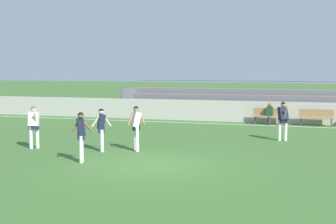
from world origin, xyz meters
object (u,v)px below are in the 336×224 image
at_px(player_dark_pressing_high, 101,126).
at_px(player_dark_overlapping, 81,132).
at_px(player_dark_challenging, 283,118).
at_px(soccer_ball, 137,147).
at_px(bench_far_left, 270,115).
at_px(bench_near_wall_gap, 316,116).
at_px(spectator_seated, 269,112).
at_px(player_white_dropping_back, 136,124).
at_px(bleacher_stand, 278,103).
at_px(player_white_deep_cover, 34,123).

relative_size(player_dark_pressing_high, player_dark_overlapping, 0.96).
xyz_separation_m(player_dark_challenging, soccer_ball, (-5.35, -3.82, -0.91)).
relative_size(bench_far_left, player_dark_pressing_high, 1.10).
xyz_separation_m(bench_near_wall_gap, player_dark_challenging, (-1.55, -5.68, 0.47)).
xyz_separation_m(bench_far_left, player_dark_challenging, (0.94, -5.68, 0.47)).
bearing_deg(player_dark_overlapping, player_dark_pressing_high, 95.38).
bearing_deg(bench_far_left, player_dark_overlapping, -113.79).
height_order(bench_far_left, spectator_seated, spectator_seated).
distance_m(player_white_dropping_back, player_dark_overlapping, 2.69).
height_order(bench_far_left, player_dark_pressing_high, player_dark_pressing_high).
distance_m(bleacher_stand, player_dark_pressing_high, 14.25).
height_order(bench_far_left, bench_near_wall_gap, same).
height_order(spectator_seated, player_white_dropping_back, player_white_dropping_back).
height_order(bench_far_left, player_dark_overlapping, player_dark_overlapping).
bearing_deg(player_dark_pressing_high, player_dark_challenging, 34.57).
relative_size(player_dark_challenging, soccer_ball, 7.74).
xyz_separation_m(bench_far_left, player_dark_overlapping, (-5.39, -12.23, 0.47)).
relative_size(bench_near_wall_gap, player_dark_overlapping, 1.06).
bearing_deg(bench_near_wall_gap, bench_far_left, 180.00).
distance_m(bleacher_stand, player_dark_overlapping, 16.07).
relative_size(player_dark_pressing_high, player_white_deep_cover, 0.98).
xyz_separation_m(player_white_deep_cover, player_dark_overlapping, (2.99, -1.84, 0.02)).
distance_m(bench_far_left, player_white_dropping_back, 10.69).
bearing_deg(bench_near_wall_gap, player_dark_overlapping, -122.80).
bearing_deg(player_dark_pressing_high, player_dark_overlapping, -84.62).
xyz_separation_m(bench_near_wall_gap, player_white_dropping_back, (-6.82, -9.76, 0.49)).
bearing_deg(bleacher_stand, player_dark_pressing_high, -114.31).
bearing_deg(player_white_deep_cover, player_dark_challenging, 26.80).
xyz_separation_m(bench_near_wall_gap, player_dark_pressing_high, (-8.07, -10.18, 0.42)).
height_order(player_dark_pressing_high, player_dark_challenging, player_dark_challenging).
bearing_deg(bleacher_stand, bench_near_wall_gap, -51.81).
bearing_deg(bench_far_left, bench_near_wall_gap, 0.00).
xyz_separation_m(bleacher_stand, player_dark_overlapping, (-5.67, -15.03, 0.05)).
height_order(bench_near_wall_gap, spectator_seated, spectator_seated).
distance_m(spectator_seated, player_white_deep_cover, 13.26).
height_order(bench_near_wall_gap, player_white_dropping_back, player_white_dropping_back).
relative_size(player_white_deep_cover, soccer_ball, 7.62).
distance_m(bench_near_wall_gap, player_white_dropping_back, 11.91).
height_order(bleacher_stand, player_dark_challenging, bleacher_stand).
bearing_deg(bleacher_stand, spectator_seated, -95.49).
distance_m(bleacher_stand, player_dark_challenging, 8.51).
distance_m(spectator_seated, player_dark_challenging, 5.65).
height_order(player_white_dropping_back, player_dark_overlapping, player_white_dropping_back).
bearing_deg(soccer_ball, bench_far_left, 65.13).
bearing_deg(player_white_dropping_back, player_dark_challenging, 37.72).
height_order(bleacher_stand, player_dark_overlapping, bleacher_stand).
height_order(bench_far_left, player_dark_challenging, player_dark_challenging).
bearing_deg(spectator_seated, player_white_dropping_back, -114.19).
xyz_separation_m(player_dark_overlapping, soccer_ball, (0.98, 2.72, -0.91)).
bearing_deg(player_dark_challenging, bleacher_stand, 94.44).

